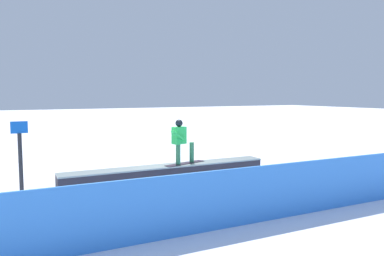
{
  "coord_description": "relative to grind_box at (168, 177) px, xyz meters",
  "views": [
    {
      "loc": [
        4.5,
        10.13,
        2.81
      ],
      "look_at": [
        -0.28,
        1.01,
        1.87
      ],
      "focal_mm": 35.08,
      "sensor_mm": 36.0,
      "label": 1
    }
  ],
  "objects": [
    {
      "name": "safety_fence",
      "position": [
        0.0,
        3.7,
        0.32
      ],
      "size": [
        13.16,
        0.4,
        1.25
      ],
      "primitive_type": "cube",
      "rotation": [
        0.0,
        0.0,
        -0.03
      ],
      "color": "#357FE7",
      "rests_on": "ground_plane"
    },
    {
      "name": "snowboarder",
      "position": [
        -0.39,
        0.06,
        1.11
      ],
      "size": [
        1.44,
        0.71,
        1.37
      ],
      "color": "black",
      "rests_on": "grind_box"
    },
    {
      "name": "grind_box",
      "position": [
        0.0,
        0.0,
        0.0
      ],
      "size": [
        6.37,
        0.79,
        0.68
      ],
      "color": "#26242C",
      "rests_on": "ground_plane"
    },
    {
      "name": "ground_plane",
      "position": [
        0.0,
        0.0,
        -0.31
      ],
      "size": [
        120.0,
        120.0,
        0.0
      ],
      "primitive_type": "plane",
      "color": "white"
    },
    {
      "name": "trail_marker",
      "position": [
        4.01,
        -0.1,
        0.83
      ],
      "size": [
        0.4,
        0.1,
        2.13
      ],
      "color": "#262628",
      "rests_on": "ground_plane"
    }
  ]
}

